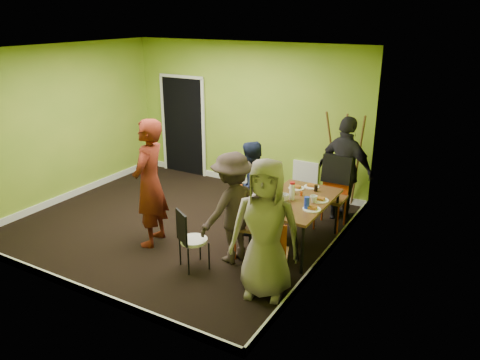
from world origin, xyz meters
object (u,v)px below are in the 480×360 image
(chair_back_end, at_px, (336,177))
(easel, at_px, (344,162))
(person_front_end, at_px, (266,229))
(chair_left_far, at_px, (263,201))
(chair_front_end, at_px, (272,250))
(chair_left_near, at_px, (245,219))
(chair_bentwood, at_px, (190,237))
(person_standing, at_px, (150,183))
(person_left_near, at_px, (233,208))
(dining_table, at_px, (297,203))
(blue_bottle, at_px, (307,203))
(orange_bottle, at_px, (301,194))
(person_back_end, at_px, (345,170))
(thermos, at_px, (292,192))
(person_left_far, at_px, (250,188))

(chair_back_end, bearing_deg, easel, -83.33)
(chair_back_end, bearing_deg, person_front_end, 87.52)
(chair_left_far, xyz_separation_m, chair_front_end, (0.73, -1.16, -0.09))
(chair_left_near, height_order, chair_back_end, chair_back_end)
(chair_back_end, xyz_separation_m, chair_bentwood, (-1.20, -2.37, -0.34))
(easel, distance_m, person_front_end, 3.06)
(chair_back_end, relative_size, person_standing, 0.60)
(chair_back_end, height_order, person_left_near, person_left_near)
(dining_table, xyz_separation_m, blue_bottle, (0.25, -0.25, 0.14))
(chair_left_near, xyz_separation_m, orange_bottle, (0.53, 0.76, 0.23))
(person_back_end, bearing_deg, chair_front_end, 105.85)
(chair_left_near, height_order, orange_bottle, chair_left_near)
(blue_bottle, bearing_deg, chair_left_near, -156.25)
(chair_back_end, relative_size, chair_front_end, 1.25)
(person_left_near, bearing_deg, chair_left_far, -164.14)
(dining_table, height_order, thermos, thermos)
(chair_left_near, distance_m, easel, 2.43)
(person_back_end, bearing_deg, blue_bottle, 106.77)
(chair_back_end, distance_m, person_left_near, 2.04)
(blue_bottle, bearing_deg, thermos, 145.80)
(person_left_near, bearing_deg, chair_front_end, 85.60)
(thermos, bearing_deg, blue_bottle, -34.20)
(chair_bentwood, relative_size, person_standing, 0.45)
(person_left_far, bearing_deg, chair_left_near, 44.85)
(chair_left_near, distance_m, chair_bentwood, 0.84)
(blue_bottle, distance_m, person_left_near, 1.02)
(thermos, distance_m, person_left_far, 0.78)
(orange_bottle, relative_size, person_left_near, 0.05)
(chair_left_near, relative_size, orange_bottle, 13.79)
(person_standing, bearing_deg, orange_bottle, 106.25)
(orange_bottle, bearing_deg, chair_back_end, 76.46)
(person_left_near, relative_size, person_front_end, 0.90)
(chair_left_far, xyz_separation_m, person_left_far, (-0.27, 0.07, 0.13))
(chair_bentwood, bearing_deg, person_left_far, 115.04)
(chair_left_near, height_order, blue_bottle, chair_left_near)
(dining_table, distance_m, chair_left_far, 0.56)
(chair_left_near, bearing_deg, person_front_end, 30.35)
(orange_bottle, height_order, person_back_end, person_back_end)
(person_left_near, bearing_deg, chair_back_end, 176.12)
(dining_table, distance_m, person_back_end, 1.30)
(chair_left_far, relative_size, person_front_end, 0.62)
(chair_back_end, distance_m, person_standing, 2.94)
(person_standing, bearing_deg, easel, 128.65)
(chair_left_near, xyz_separation_m, person_standing, (-1.39, -0.37, 0.40))
(easel, distance_m, person_left_near, 2.64)
(orange_bottle, relative_size, person_left_far, 0.05)
(person_standing, bearing_deg, chair_front_end, 70.47)
(person_front_end, bearing_deg, dining_table, 82.55)
(person_left_near, bearing_deg, person_standing, -63.24)
(blue_bottle, xyz_separation_m, orange_bottle, (-0.25, 0.42, -0.05))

